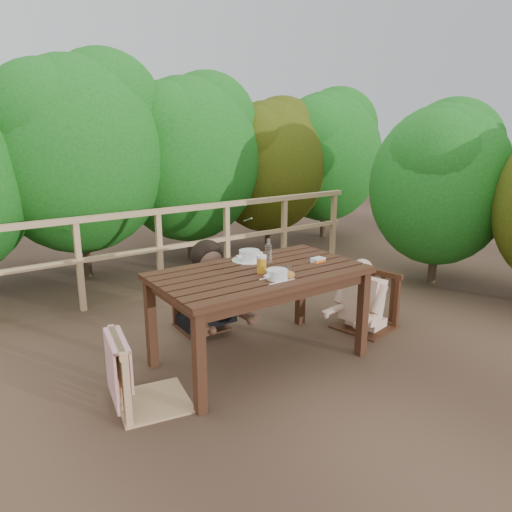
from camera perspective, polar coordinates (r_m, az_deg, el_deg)
ground at (r=4.21m, az=0.39°, el=-12.04°), size 60.00×60.00×0.00m
table at (r=4.05m, az=0.40°, el=-7.14°), size 1.68×0.95×0.78m
chair_left at (r=3.48m, az=-12.35°, el=-9.21°), size 0.59×0.59×1.02m
chair_far at (r=4.70m, az=-6.53°, el=-3.21°), size 0.46×0.46×0.90m
chair_right at (r=4.77m, az=12.82°, el=-2.48°), size 0.60×0.60×1.02m
woman at (r=4.65m, az=-6.73°, el=-0.36°), size 0.58×0.70×1.38m
diner_right at (r=4.77m, az=13.12°, el=-1.53°), size 0.67×0.58×1.18m
railing at (r=5.69m, az=-11.21°, el=0.41°), size 5.60×0.10×1.01m
hedge_row at (r=6.77m, az=-12.84°, el=14.60°), size 6.60×1.60×3.80m
shrub_side at (r=6.11m, az=27.11°, el=9.07°), size 1.40×2.20×2.90m
soup_near at (r=3.68m, az=2.47°, el=-2.26°), size 0.27×0.27×0.09m
soup_far at (r=4.19m, az=-0.77°, el=0.01°), size 0.30×0.30×0.10m
bread_roll at (r=3.73m, az=3.82°, el=-2.26°), size 0.11×0.09×0.07m
beer_glass at (r=3.84m, az=0.65°, el=-1.04°), size 0.08×0.08×0.15m
bottle at (r=4.03m, az=1.46°, el=0.37°), size 0.06×0.06×0.24m
tumbler at (r=3.81m, az=3.88°, el=-1.77°), size 0.07×0.07×0.08m
butter_tub at (r=4.18m, az=7.25°, el=-0.54°), size 0.12×0.09×0.05m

